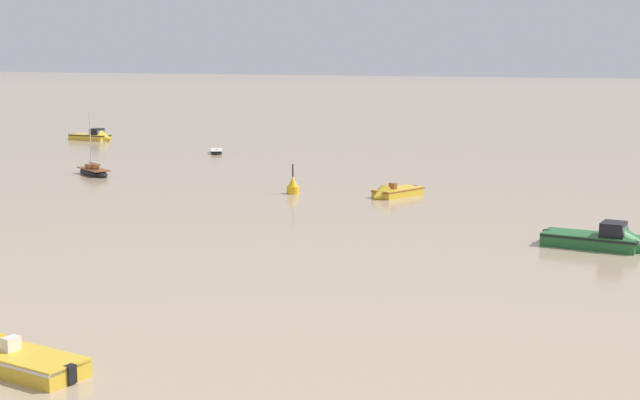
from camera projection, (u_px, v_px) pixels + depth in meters
name	position (u px, v px, depth m)	size (l,w,h in m)	color
motorboat_moored_0	(95.00, 138.00, 105.52)	(5.63, 2.14, 2.10)	gold
rowboat_moored_0	(217.00, 152.00, 91.50)	(2.88, 3.46, 0.54)	black
motorboat_moored_1	(392.00, 194.00, 63.08)	(2.92, 4.79, 1.55)	gold
sailboat_moored_0	(93.00, 172.00, 74.80)	(4.95, 3.57, 5.39)	black
motorboat_moored_4	(607.00, 243.00, 46.13)	(5.68, 2.16, 2.11)	#23602D
motorboat_moored_6	(10.00, 361.00, 28.52)	(4.93, 2.08, 1.65)	gold
channel_buoy	(293.00, 187.00, 64.64)	(0.90, 0.90, 2.30)	gold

